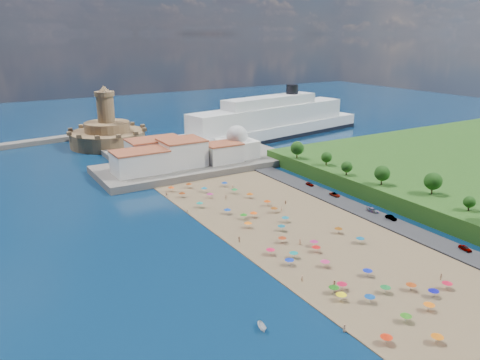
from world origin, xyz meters
TOP-DOWN VIEW (x-y plane):
  - ground at (0.00, 0.00)m, footprint 700.00×700.00m
  - terrace at (10.00, 73.00)m, footprint 90.00×36.00m
  - jetty at (-12.00, 108.00)m, footprint 18.00×70.00m
  - waterfront_buildings at (-3.05, 73.64)m, footprint 57.00×29.00m
  - domed_building at (30.00, 71.00)m, footprint 16.00×16.00m
  - fortress at (-12.00, 138.00)m, footprint 40.00×40.00m
  - cruise_ship at (74.69, 108.75)m, footprint 137.66×42.55m
  - beach_parasols at (-1.59, -12.19)m, footprint 31.65×116.19m
  - beachgoers at (-3.55, -2.74)m, footprint 36.29×96.84m
  - moored_boats at (-28.85, -55.74)m, footprint 8.88×23.15m
  - parked_cars at (36.00, -6.53)m, footprint 2.50×71.98m
  - hillside_trees at (49.05, -4.70)m, footprint 15.59×111.74m

SIDE VIEW (x-z plane):
  - ground at x=0.00m, z-range 0.00..0.00m
  - moored_boats at x=-28.85m, z-range -0.04..1.51m
  - beachgoers at x=-3.55m, z-range 0.19..2.07m
  - jetty at x=-12.00m, z-range 0.00..2.40m
  - parked_cars at x=36.00m, z-range 0.68..2.00m
  - terrace at x=10.00m, z-range 0.00..3.00m
  - beach_parasols at x=-1.59m, z-range 1.05..3.25m
  - fortress at x=-12.00m, z-range -9.52..22.88m
  - waterfront_buildings at x=-3.05m, z-range 2.38..13.38m
  - cruise_ship at x=74.69m, z-range -6.07..23.68m
  - domed_building at x=30.00m, z-range 1.47..16.47m
  - hillside_trees at x=49.05m, z-range 6.31..14.05m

